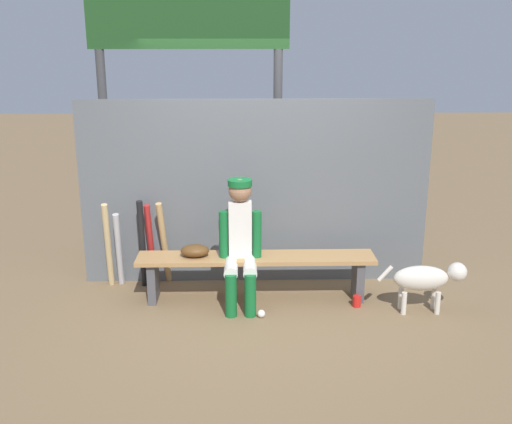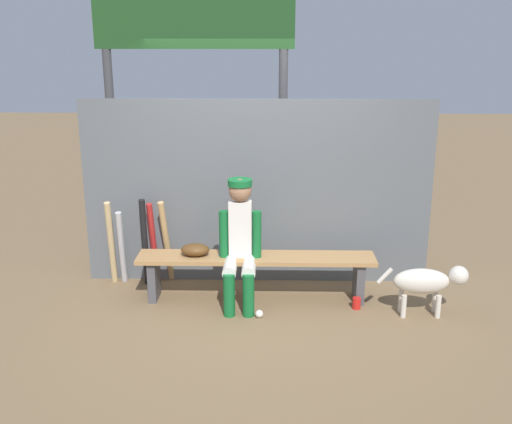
{
  "view_description": "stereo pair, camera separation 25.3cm",
  "coord_description": "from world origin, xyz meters",
  "px_view_note": "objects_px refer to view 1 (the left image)",
  "views": [
    {
      "loc": [
        -0.13,
        -5.51,
        2.53
      ],
      "look_at": [
        0.0,
        0.0,
        0.91
      ],
      "focal_mm": 42.1,
      "sensor_mm": 36.0,
      "label": 1
    },
    {
      "loc": [
        0.12,
        -5.52,
        2.53
      ],
      "look_at": [
        0.0,
        0.0,
        0.91
      ],
      "focal_mm": 42.1,
      "sensor_mm": 36.0,
      "label": 2
    }
  ],
  "objects_px": {
    "dugout_bench": "(256,266)",
    "bat_wood_natural": "(108,245)",
    "player_seated": "(240,240)",
    "baseball": "(261,314)",
    "bat_aluminum_silver": "(119,250)",
    "dog": "(427,278)",
    "cup_on_bench": "(223,251)",
    "cup_on_ground": "(357,301)",
    "bat_aluminum_red": "(151,244)",
    "baseball_glove": "(195,251)",
    "bat_wood_tan": "(164,243)",
    "bat_aluminum_black": "(142,244)",
    "scoreboard": "(195,45)"
  },
  "relations": [
    {
      "from": "bat_aluminum_red",
      "to": "cup_on_ground",
      "type": "height_order",
      "value": "bat_aluminum_red"
    },
    {
      "from": "baseball",
      "to": "dog",
      "type": "bearing_deg",
      "value": 3.57
    },
    {
      "from": "player_seated",
      "to": "scoreboard",
      "type": "bearing_deg",
      "value": 109.42
    },
    {
      "from": "cup_on_ground",
      "to": "baseball",
      "type": "bearing_deg",
      "value": -167.15
    },
    {
      "from": "dugout_bench",
      "to": "cup_on_bench",
      "type": "relative_size",
      "value": 21.21
    },
    {
      "from": "bat_wood_tan",
      "to": "bat_aluminum_black",
      "type": "bearing_deg",
      "value": -165.7
    },
    {
      "from": "baseball_glove",
      "to": "bat_aluminum_black",
      "type": "height_order",
      "value": "bat_aluminum_black"
    },
    {
      "from": "dugout_bench",
      "to": "bat_wood_natural",
      "type": "relative_size",
      "value": 2.49
    },
    {
      "from": "player_seated",
      "to": "dugout_bench",
      "type": "bearing_deg",
      "value": 34.97
    },
    {
      "from": "bat_aluminum_black",
      "to": "bat_wood_natural",
      "type": "bearing_deg",
      "value": -177.38
    },
    {
      "from": "dog",
      "to": "bat_aluminum_silver",
      "type": "bearing_deg",
      "value": 167.55
    },
    {
      "from": "bat_aluminum_silver",
      "to": "bat_wood_natural",
      "type": "bearing_deg",
      "value": -164.63
    },
    {
      "from": "cup_on_bench",
      "to": "bat_aluminum_silver",
      "type": "bearing_deg",
      "value": 162.13
    },
    {
      "from": "baseball",
      "to": "player_seated",
      "type": "bearing_deg",
      "value": 121.75
    },
    {
      "from": "baseball_glove",
      "to": "bat_wood_tan",
      "type": "relative_size",
      "value": 0.3
    },
    {
      "from": "dog",
      "to": "bat_aluminum_black",
      "type": "bearing_deg",
      "value": 166.71
    },
    {
      "from": "baseball_glove",
      "to": "cup_on_bench",
      "type": "height_order",
      "value": "baseball_glove"
    },
    {
      "from": "baseball_glove",
      "to": "scoreboard",
      "type": "relative_size",
      "value": 0.08
    },
    {
      "from": "baseball",
      "to": "scoreboard",
      "type": "bearing_deg",
      "value": 111.88
    },
    {
      "from": "cup_on_ground",
      "to": "scoreboard",
      "type": "xyz_separation_m",
      "value": [
        -1.61,
        1.47,
        2.38
      ]
    },
    {
      "from": "baseball",
      "to": "cup_on_ground",
      "type": "bearing_deg",
      "value": 12.85
    },
    {
      "from": "bat_aluminum_silver",
      "to": "dog",
      "type": "bearing_deg",
      "value": -12.45
    },
    {
      "from": "bat_wood_tan",
      "to": "bat_wood_natural",
      "type": "distance_m",
      "value": 0.57
    },
    {
      "from": "bat_wood_natural",
      "to": "dugout_bench",
      "type": "bearing_deg",
      "value": -11.9
    },
    {
      "from": "baseball_glove",
      "to": "dog",
      "type": "relative_size",
      "value": 0.33
    },
    {
      "from": "bat_aluminum_silver",
      "to": "cup_on_bench",
      "type": "distance_m",
      "value": 1.15
    },
    {
      "from": "bat_aluminum_black",
      "to": "bat_wood_natural",
      "type": "relative_size",
      "value": 1.0
    },
    {
      "from": "bat_aluminum_red",
      "to": "bat_aluminum_silver",
      "type": "height_order",
      "value": "bat_aluminum_red"
    },
    {
      "from": "baseball",
      "to": "cup_on_bench",
      "type": "relative_size",
      "value": 0.67
    },
    {
      "from": "bat_aluminum_black",
      "to": "dog",
      "type": "xyz_separation_m",
      "value": [
        2.76,
        -0.65,
        -0.13
      ]
    },
    {
      "from": "baseball_glove",
      "to": "bat_wood_tan",
      "type": "height_order",
      "value": "bat_wood_tan"
    },
    {
      "from": "player_seated",
      "to": "scoreboard",
      "type": "xyz_separation_m",
      "value": [
        -0.48,
        1.37,
        1.77
      ]
    },
    {
      "from": "bat_wood_tan",
      "to": "bat_wood_natural",
      "type": "relative_size",
      "value": 1.0
    },
    {
      "from": "player_seated",
      "to": "bat_aluminum_black",
      "type": "bearing_deg",
      "value": 156.44
    },
    {
      "from": "player_seated",
      "to": "cup_on_ground",
      "type": "relative_size",
      "value": 11.18
    },
    {
      "from": "cup_on_bench",
      "to": "cup_on_ground",
      "type": "bearing_deg",
      "value": -8.7
    },
    {
      "from": "bat_aluminum_black",
      "to": "bat_wood_natural",
      "type": "height_order",
      "value": "bat_aluminum_black"
    },
    {
      "from": "baseball_glove",
      "to": "bat_wood_tan",
      "type": "xyz_separation_m",
      "value": [
        -0.35,
        0.39,
        -0.05
      ]
    },
    {
      "from": "dog",
      "to": "bat_aluminum_red",
      "type": "bearing_deg",
      "value": 164.83
    },
    {
      "from": "bat_wood_tan",
      "to": "cup_on_bench",
      "type": "relative_size",
      "value": 8.5
    },
    {
      "from": "bat_aluminum_red",
      "to": "bat_wood_natural",
      "type": "bearing_deg",
      "value": -167.6
    },
    {
      "from": "baseball_glove",
      "to": "baseball",
      "type": "xyz_separation_m",
      "value": [
        0.64,
        -0.42,
        -0.48
      ]
    },
    {
      "from": "bat_wood_natural",
      "to": "cup_on_ground",
      "type": "distance_m",
      "value": 2.57
    },
    {
      "from": "bat_wood_natural",
      "to": "cup_on_ground",
      "type": "bearing_deg",
      "value": -11.85
    },
    {
      "from": "bat_wood_tan",
      "to": "scoreboard",
      "type": "relative_size",
      "value": 0.27
    },
    {
      "from": "dugout_bench",
      "to": "bat_aluminum_red",
      "type": "height_order",
      "value": "bat_aluminum_red"
    },
    {
      "from": "dugout_bench",
      "to": "bat_wood_natural",
      "type": "distance_m",
      "value": 1.55
    },
    {
      "from": "player_seated",
      "to": "bat_aluminum_red",
      "type": "relative_size",
      "value": 1.39
    },
    {
      "from": "bat_aluminum_black",
      "to": "baseball",
      "type": "distance_m",
      "value": 1.48
    },
    {
      "from": "cup_on_bench",
      "to": "scoreboard",
      "type": "bearing_deg",
      "value": 103.78
    }
  ]
}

